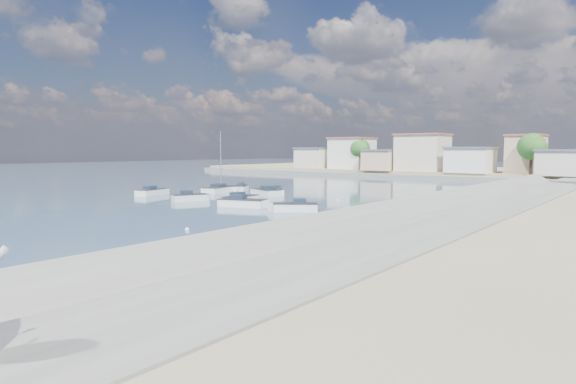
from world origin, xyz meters
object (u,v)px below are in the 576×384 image
object	(u,v)px
motorboat_e	(154,192)
motorboat_h	(245,203)
motorboat_a	(242,199)
motorboat_d	(293,208)
motorboat_c	(264,192)
motorboat_g	(241,189)
motorboat_b	(192,198)
sailboat	(222,189)
motorboat_f	(277,192)

from	to	relation	value
motorboat_e	motorboat_h	xyz separation A→B (m)	(19.30, -2.26, 0.00)
motorboat_a	motorboat_d	bearing A→B (deg)	-14.93
motorboat_c	motorboat_g	bearing A→B (deg)	162.07
motorboat_e	motorboat_b	bearing A→B (deg)	-10.65
motorboat_g	motorboat_h	distance (m)	19.54
motorboat_c	motorboat_h	xyz separation A→B (m)	(7.44, -11.61, -0.00)
motorboat_h	sailboat	xyz separation A→B (m)	(-15.18, 11.16, 0.03)
motorboat_e	motorboat_f	bearing A→B (deg)	41.33
motorboat_b	motorboat_d	bearing A→B (deg)	-0.75
motorboat_b	motorboat_e	world-z (taller)	same
motorboat_c	sailboat	xyz separation A→B (m)	(-7.74, -0.45, 0.03)
motorboat_a	motorboat_g	distance (m)	15.46
motorboat_c	motorboat_f	distance (m)	1.94
motorboat_d	motorboat_h	world-z (taller)	same
motorboat_b	motorboat_h	xyz separation A→B (m)	(9.13, -0.35, 0.00)
motorboat_b	motorboat_g	world-z (taller)	same
motorboat_c	motorboat_e	size ratio (longest dim) A/B	1.05
motorboat_a	sailboat	size ratio (longest dim) A/B	0.62
motorboat_e	sailboat	size ratio (longest dim) A/B	0.62
sailboat	motorboat_e	bearing A→B (deg)	-114.88
motorboat_h	motorboat_a	bearing A→B (deg)	139.07
motorboat_a	motorboat_f	size ratio (longest dim) A/B	1.49
motorboat_b	motorboat_a	bearing A→B (deg)	21.09
motorboat_d	motorboat_h	size ratio (longest dim) A/B	0.78
motorboat_f	motorboat_g	size ratio (longest dim) A/B	0.87
motorboat_d	motorboat_h	distance (m)	6.41
motorboat_a	motorboat_g	xyz separation A→B (m)	(-10.83, 11.03, 0.00)
motorboat_b	sailboat	size ratio (longest dim) A/B	0.52
motorboat_g	motorboat_b	bearing A→B (deg)	-70.26
motorboat_d	motorboat_f	world-z (taller)	same
motorboat_d	sailboat	distance (m)	24.23
motorboat_g	motorboat_e	bearing A→B (deg)	-115.19
motorboat_c	motorboat_e	world-z (taller)	same
motorboat_a	motorboat_c	world-z (taller)	same
motorboat_h	motorboat_f	bearing A→B (deg)	116.48
motorboat_b	motorboat_f	world-z (taller)	same
motorboat_g	motorboat_a	bearing A→B (deg)	-45.50
motorboat_e	motorboat_g	size ratio (longest dim) A/B	1.29
motorboat_f	motorboat_g	bearing A→B (deg)	177.44
motorboat_d	motorboat_h	xyz separation A→B (m)	(-6.41, -0.15, 0.00)
motorboat_b	motorboat_g	distance (m)	14.19
motorboat_a	motorboat_g	bearing A→B (deg)	134.50
motorboat_d	motorboat_a	bearing A→B (deg)	165.07
motorboat_f	motorboat_g	distance (m)	7.27
motorboat_e	sailboat	xyz separation A→B (m)	(4.13, 8.90, 0.03)
motorboat_e	motorboat_h	distance (m)	19.44
motorboat_e	motorboat_f	xyz separation A→B (m)	(12.64, 11.12, -0.00)
motorboat_c	motorboat_h	size ratio (longest dim) A/B	1.00
motorboat_d	motorboat_c	bearing A→B (deg)	140.39
motorboat_b	motorboat_c	size ratio (longest dim) A/B	0.80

